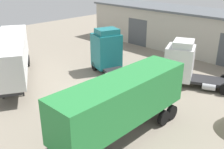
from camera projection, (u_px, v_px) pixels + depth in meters
The scene contains 6 objects.
ground_plane at pixel (92, 90), 23.09m from camera, with size 60.00×60.00×0.00m, color gray.
warehouse_building at pixel (192, 30), 33.31m from camera, with size 29.96×6.58×5.19m.
tractor_unit_white at pixel (186, 64), 23.60m from camera, with size 7.19×4.99×4.10m.
container_trailer_green at pixel (123, 101), 15.78m from camera, with size 2.64×9.67×4.06m.
tractor_unit_teal at pixel (108, 52), 26.36m from camera, with size 7.09×4.41×4.45m.
container_trailer_black at pixel (12, 54), 24.02m from camera, with size 11.21×7.81×4.19m.
Camera 1 is at (15.94, -13.56, 10.01)m, focal length 42.00 mm.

